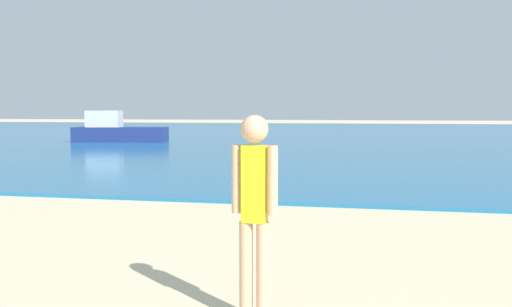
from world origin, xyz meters
name	(u,v)px	position (x,y,z in m)	size (l,w,h in m)	color
water	(346,134)	(0.00, 42.27, 0.03)	(160.00, 60.00, 0.06)	#1E6B9E
person_standing	(254,206)	(0.90, 7.01, 0.92)	(0.37, 0.21, 1.61)	#DDAD84
boat_far	(117,131)	(-11.00, 29.09, 0.61)	(4.87, 2.32, 1.59)	navy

